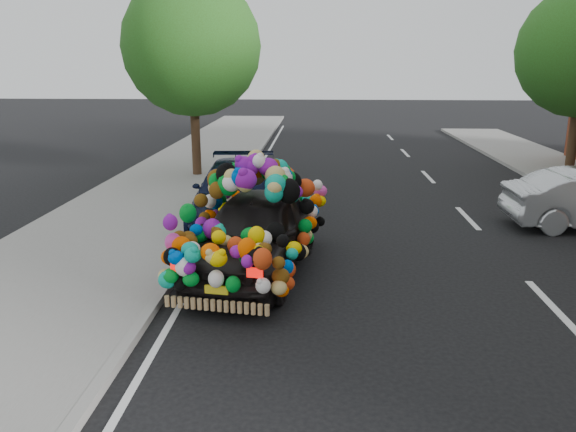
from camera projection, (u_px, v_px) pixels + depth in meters
The scene contains 7 objects.
ground at pixel (313, 301), 8.61m from camera, with size 100.00×100.00×0.00m, color black.
sidewalk at pixel (40, 292), 8.82m from camera, with size 4.00×60.00×0.12m, color gray.
kerb at pixel (162, 294), 8.72m from camera, with size 0.15×60.00×0.13m, color gray.
lane_markings at pixel (552, 306), 8.42m from camera, with size 6.00×50.00×0.01m, color silver, non-canonical shape.
tree_near_sidewalk at pixel (192, 47), 16.90m from camera, with size 4.20×4.20×6.13m.
plush_art_car at pixel (255, 214), 9.62m from camera, with size 2.63×4.51×2.03m.
navy_sedan at pixel (237, 193), 12.86m from camera, with size 1.88×4.61×1.34m, color black.
Camera 1 is at (0.04, -7.97, 3.53)m, focal length 35.00 mm.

